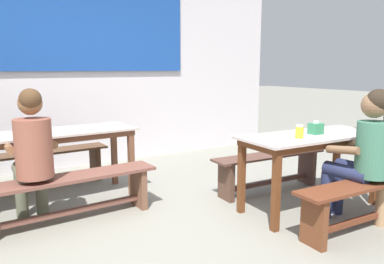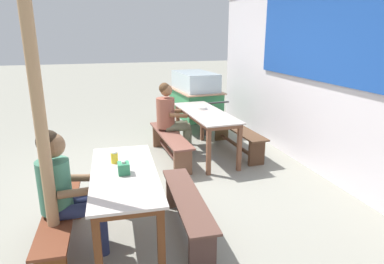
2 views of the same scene
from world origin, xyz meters
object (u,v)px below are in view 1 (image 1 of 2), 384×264
bench_far_front (68,191)px  tissue_box (316,128)px  dining_table_near (312,143)px  bench_near_back (270,167)px  condiment_jar (300,132)px  dining_table_far (49,140)px  bench_near_front (364,199)px  person_near_front (364,149)px  bench_far_back (38,164)px  soup_bowl (25,131)px  person_left_back_turned (33,151)px

bench_far_front → tissue_box: bearing=-22.6°
dining_table_near → bench_near_back: (0.03, 0.61, -0.39)m
dining_table_near → tissue_box: size_ratio=11.75×
bench_near_back → condiment_jar: bearing=-113.3°
dining_table_far → condiment_jar: (1.92, -1.59, 0.14)m
bench_near_front → person_near_front: (0.07, 0.08, 0.41)m
dining_table_near → bench_far_back: dining_table_near is taller
soup_bowl → person_near_front: bearing=-40.1°
dining_table_far → tissue_box: size_ratio=13.69×
bench_near_back → person_left_back_turned: 2.51m
bench_far_back → dining_table_near: bearing=-43.9°
bench_far_front → bench_near_back: same height
bench_far_back → person_near_front: 3.51m
bench_far_back → condiment_jar: size_ratio=13.39×
dining_table_far → condiment_jar: size_ratio=14.63×
dining_table_far → bench_far_back: bearing=92.7°
condiment_jar → dining_table_near: bearing=14.5°
person_left_back_turned → soup_bowl: 0.56m
person_left_back_turned → person_near_front: size_ratio=1.00×
bench_far_front → soup_bowl: bearing=111.7°
dining_table_far → bench_near_back: dining_table_far is taller
bench_near_front → condiment_jar: 0.79m
tissue_box → bench_far_front: bearing=157.4°
condiment_jar → soup_bowl: bearing=143.2°
dining_table_near → bench_far_front: (-2.16, 0.91, -0.37)m
dining_table_near → soup_bowl: 2.85m
dining_table_near → person_left_back_turned: (-2.42, 0.98, 0.02)m
soup_bowl → bench_near_back: bearing=-20.7°
bench_far_front → condiment_jar: condiment_jar is taller
bench_far_back → dining_table_far: bearing=-87.3°
dining_table_near → person_left_back_turned: bearing=158.0°
bench_far_back → bench_near_back: same height
bench_far_front → soup_bowl: 0.82m
person_left_back_turned → tissue_box: size_ratio=9.51×
dining_table_far → bench_far_front: size_ratio=1.07×
bench_near_back → tissue_box: 0.81m
person_left_back_turned → dining_table_near: bearing=-22.0°
dining_table_far → bench_far_back: dining_table_far is taller
bench_far_front → tissue_box: 2.43m
dining_table_near → person_left_back_turned: size_ratio=1.24×
dining_table_near → condiment_jar: condiment_jar is taller
bench_near_back → person_left_back_turned: person_left_back_turned is taller
bench_far_front → condiment_jar: bearing=-27.4°
bench_near_front → bench_far_front: bearing=144.5°
bench_far_back → bench_near_front: bearing=-51.4°
dining_table_far → bench_near_back: 2.43m
tissue_box → condiment_jar: (-0.30, -0.07, 0.00)m
person_left_back_turned → tissue_box: person_left_back_turned is taller
bench_near_back → dining_table_far: bearing=157.6°
dining_table_far → person_near_front: 3.03m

